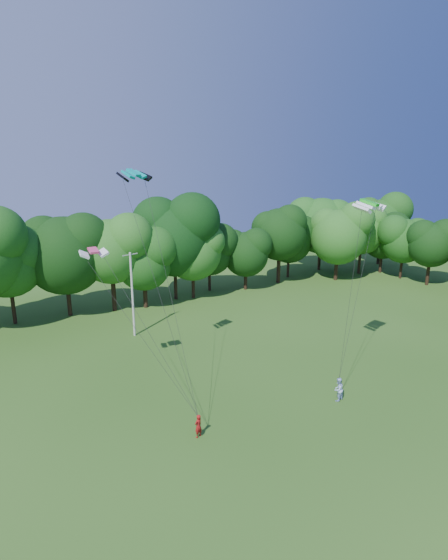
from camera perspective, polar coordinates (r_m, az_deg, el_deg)
ground at (r=27.20m, az=15.98°, el=-24.94°), size 160.00×160.00×0.00m
utility_pole at (r=44.89m, az=-11.88°, el=-1.79°), size 1.70×0.59×8.74m
kite_flyer_left at (r=29.76m, az=-3.39°, el=-18.49°), size 0.68×0.57×1.60m
kite_flyer_right at (r=34.59m, az=14.70°, el=-13.65°), size 1.01×0.86×1.82m
kite_teal at (r=32.99m, az=-11.74°, el=13.58°), size 2.75×1.98×0.57m
kite_green at (r=35.61m, az=18.48°, el=9.58°), size 3.38×2.28×0.56m
kite_pink at (r=33.08m, az=-16.71°, el=3.72°), size 2.01×0.98×0.37m
tree_back_center at (r=55.51m, az=-6.56°, el=6.57°), size 10.07×10.07×14.65m
tree_back_east at (r=73.18m, az=12.66°, el=8.25°), size 9.95×9.95×14.47m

